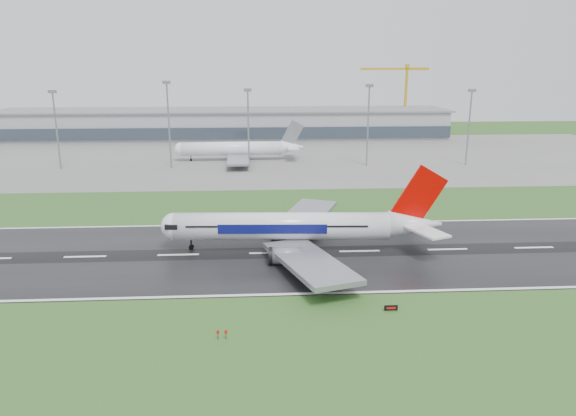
{
  "coord_description": "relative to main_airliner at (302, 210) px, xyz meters",
  "views": [
    {
      "loc": [
        17.56,
        -110.53,
        40.77
      ],
      "look_at": [
        24.74,
        12.0,
        7.0
      ],
      "focal_mm": 33.2,
      "sensor_mm": 36.0,
      "label": 1
    }
  ],
  "objects": [
    {
      "name": "floodmast_3",
      "position": [
        -12.9,
        97.97,
        5.56
      ],
      "size": [
        0.64,
        0.64,
        29.71
      ],
      "primitive_type": "cylinder",
      "color": "gray",
      "rests_on": "ground"
    },
    {
      "name": "terminal",
      "position": [
        -27.19,
        182.97,
        -1.8
      ],
      "size": [
        240.0,
        36.0,
        15.0
      ],
      "primitive_type": "cube",
      "color": "gray",
      "rests_on": "ground"
    },
    {
      "name": "tower_crane",
      "position": [
        77.11,
        197.97,
        10.67
      ],
      "size": [
        40.14,
        4.48,
        39.94
      ],
      "primitive_type": null,
      "rotation": [
        0.0,
        0.0,
        0.06
      ],
      "color": "#C09416",
      "rests_on": "ground"
    },
    {
      "name": "parked_airliner",
      "position": [
        -18.08,
        113.47,
        -1.05
      ],
      "size": [
        56.93,
        53.17,
        16.34
      ],
      "primitive_type": null,
      "rotation": [
        0.0,
        0.0,
        0.02
      ],
      "color": "white",
      "rests_on": "apron"
    },
    {
      "name": "runway",
      "position": [
        -27.19,
        -2.03,
        -9.25
      ],
      "size": [
        400.0,
        45.0,
        0.1
      ],
      "primitive_type": "cube",
      "color": "black",
      "rests_on": "ground"
    },
    {
      "name": "apron",
      "position": [
        -27.19,
        122.97,
        -9.26
      ],
      "size": [
        400.0,
        130.0,
        0.08
      ],
      "primitive_type": "cube",
      "color": "slate",
      "rests_on": "ground"
    },
    {
      "name": "floodmast_4",
      "position": [
        34.62,
        97.97,
        6.31
      ],
      "size": [
        0.64,
        0.64,
        31.22
      ],
      "primitive_type": "cylinder",
      "color": "gray",
      "rests_on": "ground"
    },
    {
      "name": "floodmast_1",
      "position": [
        -86.73,
        97.97,
        5.36
      ],
      "size": [
        0.64,
        0.64,
        29.32
      ],
      "primitive_type": "cylinder",
      "color": "gray",
      "rests_on": "ground"
    },
    {
      "name": "floodmast_2",
      "position": [
        -43.74,
        97.97,
        7.02
      ],
      "size": [
        0.64,
        0.64,
        32.63
      ],
      "primitive_type": "cylinder",
      "color": "gray",
      "rests_on": "ground"
    },
    {
      "name": "main_airliner",
      "position": [
        0.0,
        0.0,
        0.0
      ],
      "size": [
        65.21,
        62.4,
        18.4
      ],
      "primitive_type": null,
      "rotation": [
        0.0,
        0.0,
        -0.05
      ],
      "color": "silver",
      "rests_on": "runway"
    },
    {
      "name": "ground",
      "position": [
        -27.19,
        -2.03,
        -9.3
      ],
      "size": [
        520.0,
        520.0,
        0.0
      ],
      "primitive_type": "plane",
      "color": "#28521E",
      "rests_on": "ground"
    },
    {
      "name": "floodmast_5",
      "position": [
        75.74,
        97.97,
        5.33
      ],
      "size": [
        0.64,
        0.64,
        29.26
      ],
      "primitive_type": "cylinder",
      "color": "gray",
      "rests_on": "ground"
    },
    {
      "name": "runway_sign",
      "position": [
        12.61,
        -31.41,
        -8.78
      ],
      "size": [
        2.31,
        0.44,
        1.04
      ],
      "primitive_type": null,
      "rotation": [
        0.0,
        0.0,
        -0.08
      ],
      "color": "black",
      "rests_on": "ground"
    }
  ]
}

